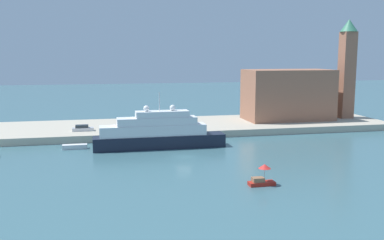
{
  "coord_description": "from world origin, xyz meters",
  "views": [
    {
      "loc": [
        -14.49,
        -72.84,
        17.8
      ],
      "look_at": [
        2.78,
        6.0,
        5.62
      ],
      "focal_mm": 40.47,
      "sensor_mm": 36.0,
      "label": 1
    }
  ],
  "objects_px": {
    "small_motorboat": "(262,177)",
    "bell_tower": "(347,66)",
    "parked_car": "(83,128)",
    "mooring_bollard": "(160,130)",
    "person_figure": "(112,129)",
    "large_yacht": "(158,133)",
    "work_barge": "(75,147)",
    "harbor_building": "(288,95)"
  },
  "relations": [
    {
      "from": "small_motorboat",
      "to": "work_barge",
      "type": "bearing_deg",
      "value": 131.62
    },
    {
      "from": "small_motorboat",
      "to": "person_figure",
      "type": "height_order",
      "value": "person_figure"
    },
    {
      "from": "large_yacht",
      "to": "work_barge",
      "type": "bearing_deg",
      "value": 170.39
    },
    {
      "from": "small_motorboat",
      "to": "person_figure",
      "type": "relative_size",
      "value": 2.28
    },
    {
      "from": "work_barge",
      "to": "harbor_building",
      "type": "xyz_separation_m",
      "value": [
        51.58,
        17.36,
        7.41
      ]
    },
    {
      "from": "small_motorboat",
      "to": "person_figure",
      "type": "xyz_separation_m",
      "value": [
        -19.06,
        37.75,
        1.16
      ]
    },
    {
      "from": "parked_car",
      "to": "mooring_bollard",
      "type": "bearing_deg",
      "value": -15.78
    },
    {
      "from": "small_motorboat",
      "to": "work_barge",
      "type": "distance_m",
      "value": 39.63
    },
    {
      "from": "work_barge",
      "to": "small_motorboat",
      "type": "bearing_deg",
      "value": -48.38
    },
    {
      "from": "person_figure",
      "to": "mooring_bollard",
      "type": "relative_size",
      "value": 2.07
    },
    {
      "from": "bell_tower",
      "to": "large_yacht",
      "type": "bearing_deg",
      "value": -159.25
    },
    {
      "from": "parked_car",
      "to": "work_barge",
      "type": "bearing_deg",
      "value": -96.28
    },
    {
      "from": "small_motorboat",
      "to": "mooring_bollard",
      "type": "relative_size",
      "value": 4.72
    },
    {
      "from": "large_yacht",
      "to": "work_barge",
      "type": "height_order",
      "value": "large_yacht"
    },
    {
      "from": "small_motorboat",
      "to": "bell_tower",
      "type": "height_order",
      "value": "bell_tower"
    },
    {
      "from": "harbor_building",
      "to": "bell_tower",
      "type": "distance_m",
      "value": 17.51
    },
    {
      "from": "large_yacht",
      "to": "mooring_bollard",
      "type": "xyz_separation_m",
      "value": [
        1.79,
        9.14,
        -0.99
      ]
    },
    {
      "from": "large_yacht",
      "to": "person_figure",
      "type": "xyz_separation_m",
      "value": [
        -8.38,
        10.77,
        -0.63
      ]
    },
    {
      "from": "small_motorboat",
      "to": "parked_car",
      "type": "height_order",
      "value": "small_motorboat"
    },
    {
      "from": "mooring_bollard",
      "to": "person_figure",
      "type": "bearing_deg",
      "value": 170.87
    },
    {
      "from": "work_barge",
      "to": "bell_tower",
      "type": "height_order",
      "value": "bell_tower"
    },
    {
      "from": "bell_tower",
      "to": "parked_car",
      "type": "xyz_separation_m",
      "value": [
        -66.32,
        -5.95,
        -12.92
      ]
    },
    {
      "from": "harbor_building",
      "to": "bell_tower",
      "type": "bearing_deg",
      "value": -1.2
    },
    {
      "from": "parked_car",
      "to": "person_figure",
      "type": "distance_m",
      "value": 6.72
    },
    {
      "from": "small_motorboat",
      "to": "harbor_building",
      "type": "height_order",
      "value": "harbor_building"
    },
    {
      "from": "parked_car",
      "to": "mooring_bollard",
      "type": "relative_size",
      "value": 5.81
    },
    {
      "from": "harbor_building",
      "to": "person_figure",
      "type": "xyz_separation_m",
      "value": [
        -44.32,
        -9.23,
        -5.56
      ]
    },
    {
      "from": "small_motorboat",
      "to": "work_barge",
      "type": "xyz_separation_m",
      "value": [
        -26.32,
        29.63,
        -0.68
      ]
    },
    {
      "from": "small_motorboat",
      "to": "harbor_building",
      "type": "relative_size",
      "value": 0.17
    },
    {
      "from": "large_yacht",
      "to": "bell_tower",
      "type": "relative_size",
      "value": 1.0
    },
    {
      "from": "bell_tower",
      "to": "parked_car",
      "type": "bearing_deg",
      "value": -174.87
    },
    {
      "from": "large_yacht",
      "to": "parked_car",
      "type": "xyz_separation_m",
      "value": [
        -14.41,
        13.72,
        -0.81
      ]
    },
    {
      "from": "work_barge",
      "to": "harbor_building",
      "type": "height_order",
      "value": "harbor_building"
    },
    {
      "from": "work_barge",
      "to": "bell_tower",
      "type": "distance_m",
      "value": 71.17
    },
    {
      "from": "large_yacht",
      "to": "work_barge",
      "type": "xyz_separation_m",
      "value": [
        -15.63,
        2.65,
        -2.48
      ]
    },
    {
      "from": "person_figure",
      "to": "harbor_building",
      "type": "bearing_deg",
      "value": 11.77
    },
    {
      "from": "bell_tower",
      "to": "mooring_bollard",
      "type": "relative_size",
      "value": 32.49
    },
    {
      "from": "large_yacht",
      "to": "harbor_building",
      "type": "distance_m",
      "value": 41.43
    },
    {
      "from": "parked_car",
      "to": "person_figure",
      "type": "height_order",
      "value": "person_figure"
    },
    {
      "from": "large_yacht",
      "to": "small_motorboat",
      "type": "height_order",
      "value": "large_yacht"
    },
    {
      "from": "parked_car",
      "to": "person_figure",
      "type": "xyz_separation_m",
      "value": [
        6.03,
        -2.95,
        0.17
      ]
    },
    {
      "from": "work_barge",
      "to": "harbor_building",
      "type": "relative_size",
      "value": 0.21
    }
  ]
}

